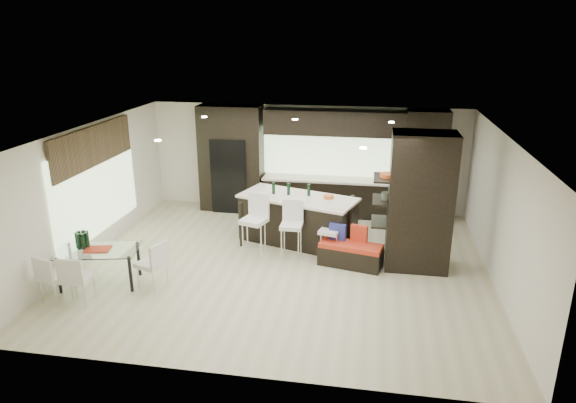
% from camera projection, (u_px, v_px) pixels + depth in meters
% --- Properties ---
extents(ground, '(8.00, 8.00, 0.00)m').
position_uv_depth(ground, '(283.00, 265.00, 10.28)').
color(ground, beige).
rests_on(ground, ground).
extents(back_wall, '(8.00, 0.02, 2.70)m').
position_uv_depth(back_wall, '(307.00, 158.00, 13.12)').
color(back_wall, white).
rests_on(back_wall, ground).
extents(left_wall, '(0.02, 7.00, 2.70)m').
position_uv_depth(left_wall, '(90.00, 191.00, 10.48)').
color(left_wall, white).
rests_on(left_wall, ground).
extents(right_wall, '(0.02, 7.00, 2.70)m').
position_uv_depth(right_wall, '(502.00, 213.00, 9.22)').
color(right_wall, white).
rests_on(right_wall, ground).
extents(ceiling, '(8.00, 7.00, 0.02)m').
position_uv_depth(ceiling, '(283.00, 132.00, 9.42)').
color(ceiling, white).
rests_on(ceiling, ground).
extents(window_left, '(0.04, 3.20, 1.90)m').
position_uv_depth(window_left, '(97.00, 188.00, 10.66)').
color(window_left, '#B2D199').
rests_on(window_left, left_wall).
extents(window_back, '(3.40, 0.04, 1.20)m').
position_uv_depth(window_back, '(330.00, 152.00, 12.92)').
color(window_back, '#B2D199').
rests_on(window_back, back_wall).
extents(stone_accent, '(0.08, 3.00, 0.80)m').
position_uv_depth(stone_accent, '(93.00, 146.00, 10.37)').
color(stone_accent, brown).
rests_on(stone_accent, left_wall).
extents(ceiling_spots, '(4.00, 3.00, 0.02)m').
position_uv_depth(ceiling_spots, '(285.00, 131.00, 9.66)').
color(ceiling_spots, white).
rests_on(ceiling_spots, ceiling).
extents(back_cabinetry, '(6.80, 0.68, 2.70)m').
position_uv_depth(back_cabinetry, '(325.00, 162.00, 12.73)').
color(back_cabinetry, black).
rests_on(back_cabinetry, ground).
extents(refrigerator, '(0.90, 0.68, 1.90)m').
position_uv_depth(refrigerator, '(232.00, 174.00, 13.19)').
color(refrigerator, black).
rests_on(refrigerator, ground).
extents(partition_column, '(1.20, 0.80, 2.70)m').
position_uv_depth(partition_column, '(420.00, 202.00, 9.81)').
color(partition_column, black).
rests_on(partition_column, ground).
extents(kitchen_island, '(2.75, 1.81, 1.06)m').
position_uv_depth(kitchen_island, '(298.00, 219.00, 11.26)').
color(kitchen_island, black).
rests_on(kitchen_island, ground).
extents(stool_left, '(0.59, 0.59, 1.06)m').
position_uv_depth(stool_left, '(254.00, 232.00, 10.56)').
color(stool_left, white).
rests_on(stool_left, ground).
extents(stool_mid, '(0.43, 0.43, 0.98)m').
position_uv_depth(stool_mid, '(291.00, 236.00, 10.47)').
color(stool_mid, white).
rests_on(stool_mid, ground).
extents(stool_right, '(0.46, 0.46, 0.87)m').
position_uv_depth(stool_right, '(329.00, 240.00, 10.38)').
color(stool_right, white).
rests_on(stool_right, ground).
extents(bench, '(1.32, 0.74, 0.48)m').
position_uv_depth(bench, '(351.00, 255.00, 10.19)').
color(bench, black).
rests_on(bench, ground).
extents(floor_vase, '(0.52, 0.52, 1.12)m').
position_uv_depth(floor_vase, '(401.00, 239.00, 10.14)').
color(floor_vase, '#404D36').
rests_on(floor_vase, ground).
extents(dining_table, '(1.56, 1.09, 0.69)m').
position_uv_depth(dining_table, '(100.00, 267.00, 9.43)').
color(dining_table, white).
rests_on(dining_table, ground).
extents(chair_near, '(0.47, 0.47, 0.84)m').
position_uv_depth(chair_near, '(78.00, 281.00, 8.75)').
color(chair_near, white).
rests_on(chair_near, ground).
extents(chair_far, '(0.54, 0.54, 0.81)m').
position_uv_depth(chair_far, '(55.00, 279.00, 8.83)').
color(chair_far, white).
rests_on(chair_far, ground).
extents(chair_end, '(0.59, 0.59, 0.85)m').
position_uv_depth(chair_end, '(152.00, 267.00, 9.24)').
color(chair_end, white).
rests_on(chair_end, ground).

